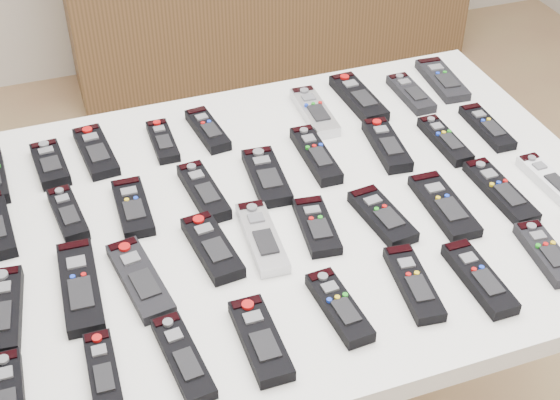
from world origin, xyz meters
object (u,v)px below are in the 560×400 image
object	(u,v)px
table	(280,232)
remote_4	(208,130)
remote_26	(500,191)
remote_7	(411,94)
remote_3	(163,141)
remote_11	(133,207)
remote_14	(316,155)
remote_32	(339,307)
remote_18	(1,311)
remote_27	(550,181)
remote_24	(382,216)
remote_2	(96,152)
remote_6	(358,98)
remote_17	(487,127)
remote_30	(183,358)
remote_21	(212,247)
remote_31	(260,340)
remote_33	(414,283)
remote_16	(445,140)
remote_5	(314,112)
remote_34	(479,278)
remote_22	(262,237)
remote_19	(80,286)
remote_29	(103,372)
remote_1	(50,164)
remote_10	(68,214)
remote_35	(546,253)
remote_25	(444,206)
remote_8	(442,80)
remote_23	(317,226)
remote_13	(267,177)
remote_20	(140,279)
remote_15	(387,145)
remote_12	(204,192)

from	to	relation	value
table	remote_4	bearing A→B (deg)	101.90
remote_26	remote_7	bearing A→B (deg)	88.30
remote_3	remote_11	size ratio (longest dim) A/B	0.89
remote_14	remote_32	distance (m)	0.42
remote_18	remote_27	xyz separation A→B (m)	(1.01, 0.00, -0.00)
remote_24	table	bearing A→B (deg)	143.09
remote_2	remote_6	world-z (taller)	remote_6
remote_11	remote_17	size ratio (longest dim) A/B	0.98
remote_3	remote_6	bearing A→B (deg)	3.19
remote_18	remote_30	distance (m)	0.31
remote_3	remote_11	bearing A→B (deg)	-116.43
remote_21	remote_31	bearing A→B (deg)	-92.82
remote_18	remote_33	xyz separation A→B (m)	(0.64, -0.16, -0.00)
remote_18	remote_32	size ratio (longest dim) A/B	1.14
remote_16	remote_30	size ratio (longest dim) A/B	0.97
remote_31	remote_33	distance (m)	0.28
remote_5	remote_34	distance (m)	0.57
remote_31	remote_22	bearing A→B (deg)	71.08
remote_19	remote_29	bearing A→B (deg)	-85.71
remote_33	remote_34	xyz separation A→B (m)	(0.11, -0.03, 0.00)
remote_24	remote_27	size ratio (longest dim) A/B	0.97
remote_6	remote_22	distance (m)	0.51
remote_18	remote_6	bearing A→B (deg)	33.67
remote_6	remote_30	distance (m)	0.80
remote_1	remote_10	xyz separation A→B (m)	(0.01, -0.17, -0.00)
remote_3	remote_35	size ratio (longest dim) A/B	0.94
remote_16	remote_5	bearing A→B (deg)	138.26
remote_7	remote_21	size ratio (longest dim) A/B	0.92
remote_4	remote_25	world-z (taller)	remote_4
remote_3	remote_8	distance (m)	0.66
remote_17	remote_30	world-z (taller)	remote_30
remote_7	remote_26	size ratio (longest dim) A/B	0.81
remote_27	remote_30	size ratio (longest dim) A/B	0.95
remote_3	table	bearing A→B (deg)	-59.46
remote_2	remote_34	world-z (taller)	remote_34
remote_23	remote_13	bearing A→B (deg)	109.33
remote_21	remote_26	size ratio (longest dim) A/B	0.88
remote_2	remote_25	world-z (taller)	same
remote_14	remote_16	xyz separation A→B (m)	(0.27, -0.04, -0.00)
remote_6	remote_18	size ratio (longest dim) A/B	1.06
remote_13	remote_14	size ratio (longest dim) A/B	0.92
remote_10	remote_13	world-z (taller)	same
remote_20	remote_15	bearing A→B (deg)	12.87
remote_12	remote_4	bearing A→B (deg)	67.52
remote_1	remote_20	size ratio (longest dim) A/B	0.73
remote_10	remote_18	distance (m)	0.25
remote_31	remote_14	bearing A→B (deg)	58.83
remote_16	remote_19	world-z (taller)	same
remote_16	table	bearing A→B (deg)	-168.06
remote_5	remote_24	xyz separation A→B (m)	(-0.01, -0.37, -0.00)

